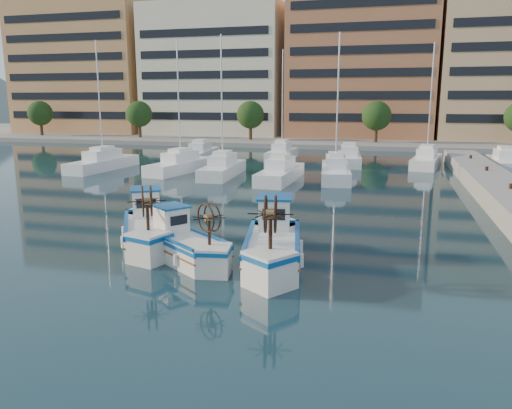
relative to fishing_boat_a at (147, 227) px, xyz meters
name	(u,v)px	position (x,y,z in m)	size (l,w,h in m)	color
ground	(227,263)	(4.19, -1.46, -0.84)	(300.00, 300.00, 0.00)	#1A3944
waterfront	(416,68)	(13.42, 63.58, 10.26)	(180.00, 40.00, 25.60)	gray
yacht_marina	(285,164)	(0.80, 26.02, -0.31)	(38.44, 22.06, 11.50)	white
fishing_boat_a	(147,227)	(0.00, 0.00, 0.00)	(3.96, 5.03, 3.04)	silver
fishing_boat_b	(184,243)	(2.42, -1.57, -0.10)	(4.32, 3.82, 2.67)	silver
fishing_boat_c	(273,243)	(5.95, -1.09, 0.04)	(2.92, 5.23, 3.17)	silver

